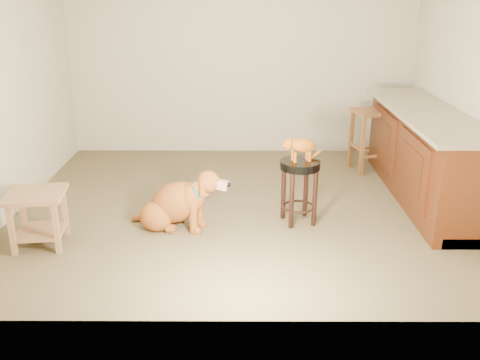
{
  "coord_description": "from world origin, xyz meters",
  "views": [
    {
      "loc": [
        0.01,
        -5.07,
        2.13
      ],
      "look_at": [
        -0.01,
        -0.43,
        0.45
      ],
      "focal_mm": 40.0,
      "sensor_mm": 36.0,
      "label": 1
    }
  ],
  "objects_px": {
    "wood_stool": "(369,139)",
    "golden_retriever": "(176,204)",
    "side_table": "(38,211)",
    "padded_stool": "(299,179)",
    "tabby_kitten": "(300,146)"
  },
  "relations": [
    {
      "from": "padded_stool",
      "to": "golden_retriever",
      "type": "bearing_deg",
      "value": -173.71
    },
    {
      "from": "golden_retriever",
      "to": "tabby_kitten",
      "type": "distance_m",
      "value": 1.26
    },
    {
      "from": "side_table",
      "to": "golden_retriever",
      "type": "bearing_deg",
      "value": 17.69
    },
    {
      "from": "wood_stool",
      "to": "golden_retriever",
      "type": "bearing_deg",
      "value": -141.93
    },
    {
      "from": "padded_stool",
      "to": "tabby_kitten",
      "type": "bearing_deg",
      "value": -170.7
    },
    {
      "from": "golden_retriever",
      "to": "wood_stool",
      "type": "bearing_deg",
      "value": 53.51
    },
    {
      "from": "side_table",
      "to": "tabby_kitten",
      "type": "xyz_separation_m",
      "value": [
        2.29,
        0.49,
        0.44
      ]
    },
    {
      "from": "padded_stool",
      "to": "golden_retriever",
      "type": "xyz_separation_m",
      "value": [
        -1.15,
        -0.13,
        -0.2
      ]
    },
    {
      "from": "tabby_kitten",
      "to": "side_table",
      "type": "bearing_deg",
      "value": 177.11
    },
    {
      "from": "wood_stool",
      "to": "golden_retriever",
      "type": "xyz_separation_m",
      "value": [
        -2.15,
        -1.69,
        -0.15
      ]
    },
    {
      "from": "padded_stool",
      "to": "wood_stool",
      "type": "height_order",
      "value": "wood_stool"
    },
    {
      "from": "wood_stool",
      "to": "side_table",
      "type": "bearing_deg",
      "value": -148.12
    },
    {
      "from": "wood_stool",
      "to": "tabby_kitten",
      "type": "relative_size",
      "value": 1.88
    },
    {
      "from": "padded_stool",
      "to": "wood_stool",
      "type": "relative_size",
      "value": 0.82
    },
    {
      "from": "golden_retriever",
      "to": "tabby_kitten",
      "type": "bearing_deg",
      "value": 21.71
    }
  ]
}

